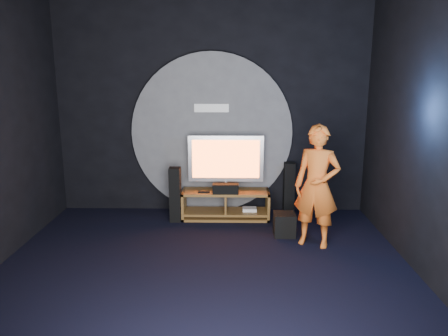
{
  "coord_description": "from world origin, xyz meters",
  "views": [
    {
      "loc": [
        0.33,
        -4.58,
        2.35
      ],
      "look_at": [
        0.22,
        1.05,
        1.05
      ],
      "focal_mm": 35.0,
      "sensor_mm": 36.0,
      "label": 1
    }
  ],
  "objects_px": {
    "tower_speaker_right": "(289,188)",
    "player": "(317,186)",
    "tower_speaker_left": "(175,195)",
    "tv": "(226,160)",
    "media_console": "(226,206)",
    "subwoofer": "(284,224)"
  },
  "relations": [
    {
      "from": "subwoofer",
      "to": "tower_speaker_left",
      "type": "bearing_deg",
      "value": 160.45
    },
    {
      "from": "tv",
      "to": "subwoofer",
      "type": "xyz_separation_m",
      "value": [
        0.85,
        -0.79,
        -0.76
      ]
    },
    {
      "from": "subwoofer",
      "to": "player",
      "type": "bearing_deg",
      "value": -41.09
    },
    {
      "from": "tv",
      "to": "subwoofer",
      "type": "distance_m",
      "value": 1.39
    },
    {
      "from": "tower_speaker_left",
      "to": "tower_speaker_right",
      "type": "xyz_separation_m",
      "value": [
        1.81,
        0.39,
        0.0
      ]
    },
    {
      "from": "media_console",
      "to": "player",
      "type": "xyz_separation_m",
      "value": [
        1.21,
        -1.05,
        0.62
      ]
    },
    {
      "from": "media_console",
      "to": "tower_speaker_right",
      "type": "xyz_separation_m",
      "value": [
        1.02,
        0.24,
        0.23
      ]
    },
    {
      "from": "tower_speaker_left",
      "to": "tower_speaker_right",
      "type": "height_order",
      "value": "same"
    },
    {
      "from": "tower_speaker_right",
      "to": "player",
      "type": "bearing_deg",
      "value": -81.58
    },
    {
      "from": "tv",
      "to": "tower_speaker_right",
      "type": "xyz_separation_m",
      "value": [
        1.03,
        0.17,
        -0.5
      ]
    },
    {
      "from": "tower_speaker_right",
      "to": "subwoofer",
      "type": "bearing_deg",
      "value": -100.45
    },
    {
      "from": "media_console",
      "to": "tower_speaker_left",
      "type": "xyz_separation_m",
      "value": [
        -0.79,
        -0.15,
        0.23
      ]
    },
    {
      "from": "subwoofer",
      "to": "player",
      "type": "distance_m",
      "value": 0.82
    },
    {
      "from": "media_console",
      "to": "tv",
      "type": "distance_m",
      "value": 0.73
    },
    {
      "from": "tower_speaker_left",
      "to": "tower_speaker_right",
      "type": "bearing_deg",
      "value": 12.14
    },
    {
      "from": "subwoofer",
      "to": "player",
      "type": "relative_size",
      "value": 0.2
    },
    {
      "from": "player",
      "to": "tv",
      "type": "bearing_deg",
      "value": 160.78
    },
    {
      "from": "subwoofer",
      "to": "tower_speaker_right",
      "type": "bearing_deg",
      "value": 79.55
    },
    {
      "from": "tv",
      "to": "tower_speaker_right",
      "type": "height_order",
      "value": "tv"
    },
    {
      "from": "tower_speaker_left",
      "to": "player",
      "type": "height_order",
      "value": "player"
    },
    {
      "from": "player",
      "to": "tower_speaker_right",
      "type": "bearing_deg",
      "value": 121.69
    },
    {
      "from": "tower_speaker_left",
      "to": "subwoofer",
      "type": "distance_m",
      "value": 1.75
    }
  ]
}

